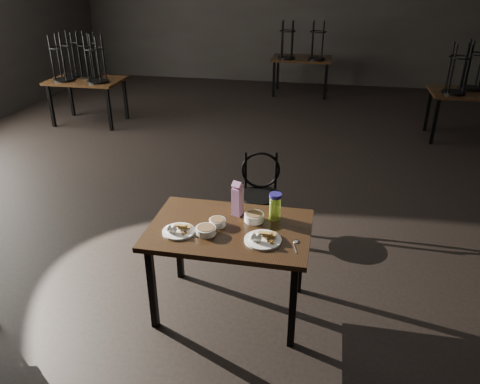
% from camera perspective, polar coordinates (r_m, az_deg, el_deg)
% --- Properties ---
extents(main_table, '(1.20, 0.80, 0.75)m').
position_cam_1_polar(main_table, '(3.52, -1.27, -5.45)').
color(main_table, black).
rests_on(main_table, ground).
extents(plate_left, '(0.24, 0.24, 0.08)m').
position_cam_1_polar(plate_left, '(3.44, -7.53, -4.60)').
color(plate_left, white).
rests_on(plate_left, main_table).
extents(plate_right, '(0.27, 0.27, 0.09)m').
position_cam_1_polar(plate_right, '(3.31, 2.76, -5.65)').
color(plate_right, white).
rests_on(plate_right, main_table).
extents(bowl_near, '(0.12, 0.12, 0.05)m').
position_cam_1_polar(bowl_near, '(3.50, -2.78, -3.67)').
color(bowl_near, white).
rests_on(bowl_near, main_table).
extents(bowl_far, '(0.15, 0.15, 0.06)m').
position_cam_1_polar(bowl_far, '(3.55, 1.72, -3.07)').
color(bowl_far, white).
rests_on(bowl_far, main_table).
extents(bowl_big, '(0.15, 0.15, 0.05)m').
position_cam_1_polar(bowl_big, '(3.40, -4.19, -4.68)').
color(bowl_big, white).
rests_on(bowl_big, main_table).
extents(juice_carton, '(0.09, 0.09, 0.28)m').
position_cam_1_polar(juice_carton, '(3.59, -0.31, -0.92)').
color(juice_carton, '#861877').
rests_on(juice_carton, main_table).
extents(water_bottle, '(0.12, 0.12, 0.21)m').
position_cam_1_polar(water_bottle, '(3.56, 4.31, -1.71)').
color(water_bottle, '#B5E944').
rests_on(water_bottle, main_table).
extents(spoon, '(0.05, 0.17, 0.01)m').
position_cam_1_polar(spoon, '(3.32, 6.82, -6.12)').
color(spoon, silver).
rests_on(spoon, main_table).
extents(bentwood_chair, '(0.43, 0.42, 0.85)m').
position_cam_1_polar(bentwood_chair, '(4.63, 2.53, 0.45)').
color(bentwood_chair, black).
rests_on(bentwood_chair, ground).
extents(bg_table_left, '(1.20, 0.80, 1.48)m').
position_cam_1_polar(bg_table_left, '(8.42, -18.51, 13.24)').
color(bg_table_left, black).
rests_on(bg_table_left, ground).
extents(bg_table_right, '(1.20, 0.80, 1.48)m').
position_cam_1_polar(bg_table_right, '(7.99, 26.52, 11.03)').
color(bg_table_right, black).
rests_on(bg_table_right, ground).
extents(bg_table_far, '(1.20, 0.80, 1.48)m').
position_cam_1_polar(bg_table_far, '(9.96, 7.54, 15.91)').
color(bg_table_far, black).
rests_on(bg_table_far, ground).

